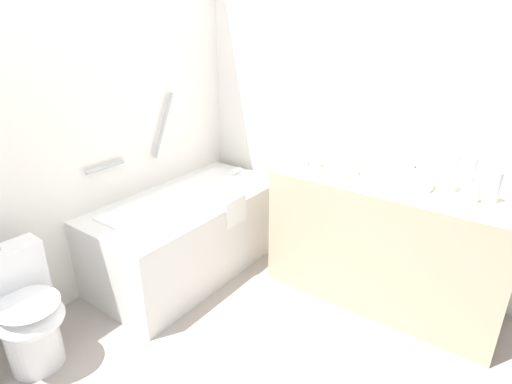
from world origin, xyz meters
The scene contains 16 objects.
ground_plane centered at (0.00, 0.00, 0.00)m, with size 4.11×4.11×0.00m, color #9E9389.
wall_back_tiled centered at (0.00, 1.28, 1.24)m, with size 3.51×0.10×2.47m, color silver.
wall_right_mirror centered at (1.61, 0.00, 1.24)m, with size 0.10×2.86×2.47m, color silver.
bathtub centered at (0.76, 0.87, 0.31)m, with size 1.49×0.73×1.28m.
toilet centered at (-0.46, 0.91, 0.33)m, with size 0.40×0.51×0.68m.
vanity_counter centered at (1.27, -0.44, 0.42)m, with size 0.58×1.48×0.85m, color tan.
sink_basin centered at (1.26, -0.50, 0.88)m, with size 0.35×0.35×0.06m, color white.
sink_faucet centered at (1.46, -0.50, 0.88)m, with size 0.11×0.15×0.08m.
water_bottle_0 centered at (1.29, -0.98, 0.94)m, with size 0.06×0.06×0.20m.
water_bottle_1 centered at (1.30, 0.19, 0.96)m, with size 0.06×0.06×0.24m.
water_bottle_2 centered at (1.30, -0.75, 0.97)m, with size 0.06×0.06×0.26m.
water_bottle_3 centered at (1.29, -0.85, 0.96)m, with size 0.06×0.06×0.25m.
drinking_glass_0 centered at (1.23, 0.18, 0.89)m, with size 0.07×0.07×0.08m, color white.
drinking_glass_1 centered at (1.26, -0.17, 0.89)m, with size 0.08×0.08×0.08m, color white.
drinking_glass_2 centered at (1.24, 0.10, 0.90)m, with size 0.08×0.08×0.10m, color white.
drinking_glass_3 centered at (1.23, -0.89, 0.90)m, with size 0.06×0.06×0.10m, color white.
Camera 1 is at (-1.17, -1.14, 1.79)m, focal length 28.96 mm.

